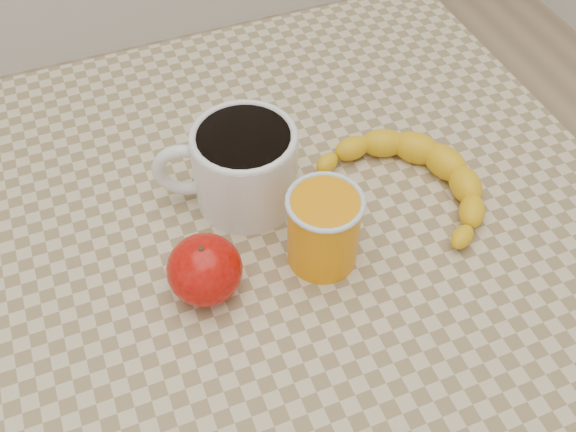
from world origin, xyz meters
name	(u,v)px	position (x,y,z in m)	size (l,w,h in m)	color
table	(288,270)	(0.00, 0.00, 0.66)	(0.80, 0.80, 0.75)	#C0AF88
coffee_mug	(242,164)	(-0.03, 0.06, 0.81)	(0.18, 0.15, 0.10)	white
orange_juice_glass	(324,228)	(0.02, -0.05, 0.80)	(0.08, 0.08, 0.09)	orange
apple	(205,270)	(-0.11, -0.05, 0.79)	(0.09, 0.09, 0.07)	#910404
banana	(413,180)	(0.16, 0.00, 0.77)	(0.24, 0.29, 0.04)	yellow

